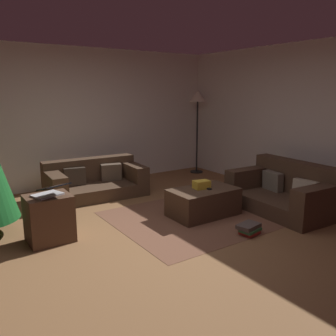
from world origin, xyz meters
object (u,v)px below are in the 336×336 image
ottoman (203,202)px  corner_lamp (198,103)px  couch_left (94,181)px  tv_remote (207,188)px  side_table (49,218)px  book_stack (249,229)px  gift_box (202,185)px  couch_right (286,192)px  laptop (50,192)px

ottoman → corner_lamp: bearing=53.4°
couch_left → corner_lamp: (2.60, 0.40, 1.30)m
couch_left → tv_remote: 2.12m
tv_remote → side_table: 2.21m
ottoman → tv_remote: 0.22m
ottoman → tv_remote: bearing=-18.5°
book_stack → ottoman: bearing=91.7°
corner_lamp → tv_remote: bearing=-125.7°
gift_box → tv_remote: size_ratio=1.44×
couch_right → laptop: 3.43m
couch_left → couch_right: bearing=134.6°
couch_left → laptop: 2.02m
couch_left → couch_right: size_ratio=1.05×
tv_remote → gift_box: bearing=132.4°
tv_remote → side_table: (-2.18, 0.35, -0.12)m
couch_left → side_table: bearing=54.5°
tv_remote → corner_lamp: size_ratio=0.09×
couch_left → gift_box: (0.92, -1.83, 0.21)m
ottoman → side_table: bearing=171.0°
side_table → book_stack: bearing=-29.6°
book_stack → corner_lamp: size_ratio=0.18×
couch_left → book_stack: size_ratio=5.11×
ottoman → laptop: size_ratio=2.12×
tv_remote → laptop: laptop is taller
couch_right → book_stack: couch_right is taller
ottoman → tv_remote: (0.04, -0.01, 0.21)m
laptop → book_stack: 2.51m
couch_right → side_table: size_ratio=2.79×
tv_remote → corner_lamp: corner_lamp is taller
couch_right → corner_lamp: (0.48, 2.78, 1.27)m
couch_right → laptop: bearing=79.6°
gift_box → tv_remote: bearing=-45.2°
side_table → corner_lamp: 4.45m
couch_right → laptop: (-3.32, 0.80, 0.35)m
tv_remote → laptop: bearing=169.7°
couch_left → laptop: bearing=55.9°
couch_right → ottoman: (-1.20, 0.52, -0.08)m
laptop → corner_lamp: size_ratio=0.26×
couch_left → couch_right: (2.12, -2.38, 0.03)m
gift_box → book_stack: size_ratio=0.70×
tv_remote → laptop: 2.20m
gift_box → corner_lamp: (1.69, 2.22, 1.09)m
book_stack → corner_lamp: corner_lamp is taller
ottoman → side_table: 2.16m
couch_right → ottoman: 1.31m
ottoman → laptop: (-2.12, 0.28, 0.43)m
ottoman → book_stack: size_ratio=3.00×
couch_right → tv_remote: (-1.15, 0.51, 0.13)m
tv_remote → side_table: size_ratio=0.28×
tv_remote → side_table: side_table is taller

